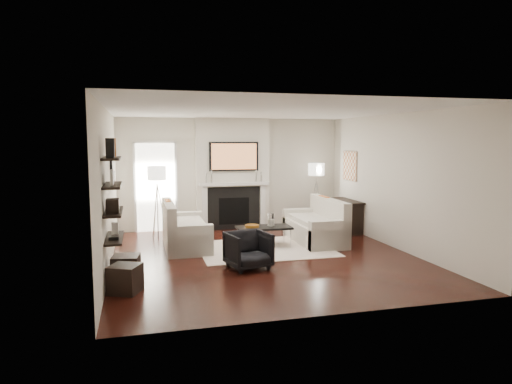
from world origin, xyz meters
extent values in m
plane|color=black|center=(0.00, 0.00, 0.00)|extent=(6.00, 6.00, 0.00)
plane|color=white|center=(0.00, 0.00, 2.70)|extent=(6.00, 6.00, 0.00)
plane|color=silver|center=(0.00, 3.00, 1.35)|extent=(5.50, 0.00, 5.50)
plane|color=silver|center=(0.00, -3.00, 1.35)|extent=(5.50, 0.00, 5.50)
plane|color=silver|center=(-2.75, 0.00, 1.35)|extent=(0.00, 6.00, 6.00)
plane|color=silver|center=(2.75, 0.00, 1.35)|extent=(0.00, 6.00, 6.00)
cube|color=silver|center=(0.00, 2.88, 1.35)|extent=(1.80, 0.25, 2.70)
cube|color=black|center=(0.00, 2.74, 0.52)|extent=(1.30, 0.02, 1.04)
cube|color=black|center=(0.00, 2.73, 0.45)|extent=(0.75, 0.02, 0.65)
cube|color=white|center=(-0.72, 2.71, 0.55)|extent=(0.12, 0.08, 1.10)
cube|color=white|center=(0.72, 2.71, 0.55)|extent=(0.12, 0.08, 1.10)
cube|color=white|center=(0.00, 2.69, 1.12)|extent=(1.70, 0.18, 0.07)
cube|color=black|center=(0.00, 2.71, 1.78)|extent=(1.20, 0.06, 0.70)
cube|color=#BF723F|center=(0.00, 2.68, 1.78)|extent=(1.10, 0.00, 0.62)
cylinder|color=silver|center=(-0.55, 2.70, 1.30)|extent=(0.04, 0.04, 0.30)
cylinder|color=silver|center=(-0.68, 2.70, 1.27)|extent=(0.04, 0.04, 0.24)
cylinder|color=silver|center=(0.55, 2.70, 1.30)|extent=(0.04, 0.04, 0.30)
cylinder|color=silver|center=(0.68, 2.70, 1.27)|extent=(0.04, 0.04, 0.24)
cube|color=white|center=(-1.85, 2.98, 1.05)|extent=(0.90, 0.02, 2.10)
cube|color=white|center=(-2.33, 2.96, 1.05)|extent=(0.06, 0.06, 2.16)
cube|color=white|center=(-1.37, 2.96, 1.05)|extent=(0.06, 0.06, 2.16)
cube|color=white|center=(-1.85, 2.96, 2.13)|extent=(1.02, 0.06, 0.06)
cube|color=beige|center=(0.17, 0.56, 0.01)|extent=(2.60, 2.00, 0.01)
cube|color=beige|center=(-1.34, 1.11, 0.21)|extent=(0.85, 1.80, 0.42)
cube|color=beige|center=(-1.67, 1.11, 0.53)|extent=(0.18, 1.80, 0.80)
cube|color=beige|center=(-1.34, 0.30, 0.30)|extent=(0.85, 0.18, 0.60)
cube|color=beige|center=(-1.34, 1.92, 0.30)|extent=(0.85, 0.18, 0.60)
cube|color=beige|center=(-1.29, 1.11, 0.47)|extent=(0.63, 1.44, 0.10)
cube|color=#AF5015|center=(-1.67, 1.41, 0.73)|extent=(0.10, 0.42, 0.42)
cube|color=black|center=(-1.67, 0.81, 0.72)|extent=(0.10, 0.40, 0.40)
cube|color=beige|center=(1.38, 0.92, 0.21)|extent=(0.85, 1.80, 0.42)
cube|color=beige|center=(1.71, 0.92, 0.53)|extent=(0.18, 1.80, 0.80)
cube|color=beige|center=(1.38, 0.11, 0.30)|extent=(0.85, 0.18, 0.60)
cube|color=beige|center=(1.38, 1.73, 0.30)|extent=(0.85, 0.18, 0.60)
cube|color=beige|center=(1.33, 0.92, 0.47)|extent=(0.63, 1.44, 0.10)
cube|color=#AF5015|center=(1.71, 1.22, 0.73)|extent=(0.10, 0.42, 0.42)
cube|color=black|center=(1.71, 0.62, 0.72)|extent=(0.10, 0.40, 0.40)
cube|color=black|center=(0.20, 0.74, 0.40)|extent=(1.10, 0.55, 0.04)
cylinder|color=silver|center=(-0.30, 0.52, 0.19)|extent=(0.02, 0.02, 0.38)
cylinder|color=silver|center=(0.70, 0.52, 0.19)|extent=(0.02, 0.02, 0.38)
cylinder|color=silver|center=(-0.30, 0.96, 0.19)|extent=(0.02, 0.02, 0.38)
cylinder|color=silver|center=(0.70, 0.96, 0.19)|extent=(0.02, 0.02, 0.38)
cylinder|color=white|center=(0.35, 0.74, 0.56)|extent=(0.14, 0.14, 0.25)
cylinder|color=white|center=(0.35, 0.74, 0.50)|extent=(0.10, 0.10, 0.14)
cylinder|color=#B86D1E|center=(-0.05, 0.74, 0.45)|extent=(0.29, 0.29, 0.05)
imported|color=black|center=(-0.47, -0.69, 0.34)|extent=(0.78, 0.75, 0.69)
cylinder|color=silver|center=(-1.85, 2.16, 0.60)|extent=(0.02, 0.02, 1.20)
cylinder|color=white|center=(-1.85, 2.16, 1.45)|extent=(0.40, 0.40, 0.30)
cylinder|color=silver|center=(-1.74, 2.16, 0.60)|extent=(0.25, 0.02, 1.23)
cylinder|color=silver|center=(-1.91, 2.26, 0.60)|extent=(0.14, 0.22, 1.23)
cylinder|color=silver|center=(-1.91, 2.07, 0.60)|extent=(0.14, 0.22, 1.23)
cylinder|color=silver|center=(2.05, 2.52, 0.60)|extent=(0.02, 0.02, 1.20)
cylinder|color=white|center=(2.05, 2.52, 1.45)|extent=(0.40, 0.40, 0.30)
cylinder|color=silver|center=(2.16, 2.52, 0.60)|extent=(0.25, 0.02, 1.23)
cylinder|color=silver|center=(2.00, 2.62, 0.60)|extent=(0.14, 0.22, 1.23)
cylinder|color=silver|center=(1.99, 2.43, 0.60)|extent=(0.14, 0.22, 1.23)
cube|color=black|center=(2.57, 1.83, 0.73)|extent=(0.35, 1.20, 0.04)
cube|color=black|center=(2.57, 1.28, 0.35)|extent=(0.30, 0.04, 0.71)
cube|color=black|center=(2.57, 2.38, 0.35)|extent=(0.30, 0.04, 0.71)
cube|color=tan|center=(2.73, 2.05, 1.55)|extent=(0.03, 0.70, 0.70)
cube|color=black|center=(-2.62, -1.00, 0.70)|extent=(0.25, 1.00, 0.03)
cube|color=black|center=(-2.62, -1.00, 1.10)|extent=(0.25, 1.00, 0.04)
cube|color=black|center=(-2.62, -1.00, 1.50)|extent=(0.25, 1.00, 0.04)
cube|color=black|center=(-2.62, -1.00, 1.90)|extent=(0.25, 1.00, 0.04)
cube|color=black|center=(-2.62, -1.30, 2.06)|extent=(0.12, 0.10, 0.28)
cube|color=#AF5015|center=(-2.62, -0.83, 2.06)|extent=(0.12, 0.10, 0.28)
cube|color=white|center=(-2.62, -1.08, 1.63)|extent=(0.04, 0.30, 0.22)
cube|color=black|center=(-2.62, -0.79, 1.61)|extent=(0.04, 0.22, 0.18)
cube|color=black|center=(-2.62, -1.17, 1.22)|extent=(0.18, 0.25, 0.20)
cube|color=black|center=(-2.62, -0.73, 1.18)|extent=(0.15, 0.12, 0.12)
cube|color=black|center=(-2.62, -1.15, 0.74)|extent=(0.14, 0.20, 0.05)
cube|color=white|center=(-2.62, -0.75, 0.81)|extent=(0.10, 0.10, 0.18)
cylinder|color=black|center=(-2.73, 0.90, 1.70)|extent=(0.04, 0.34, 0.34)
cylinder|color=white|center=(-2.71, 0.90, 1.70)|extent=(0.01, 0.29, 0.29)
cube|color=black|center=(-2.47, -0.91, 0.20)|extent=(0.46, 0.46, 0.40)
cube|color=black|center=(-2.47, -1.47, 0.20)|extent=(0.53, 0.53, 0.40)
camera|label=1|loc=(-2.25, -8.06, 2.16)|focal=32.00mm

